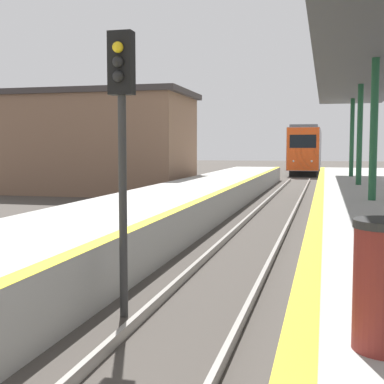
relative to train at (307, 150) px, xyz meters
The scene contains 4 objects.
train is the anchor object (origin of this frame).
signal_near 47.04m from the train, 91.28° to the right, with size 0.36×0.31×4.17m.
station_canopy 38.63m from the train, 85.33° to the right, with size 3.39×32.23×4.19m.
station_building 28.91m from the train, 111.93° to the right, with size 11.20×6.05×5.53m.
Camera 1 is at (1.82, -1.11, 2.52)m, focal length 50.00 mm.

